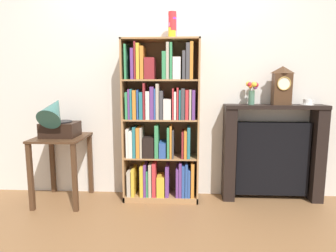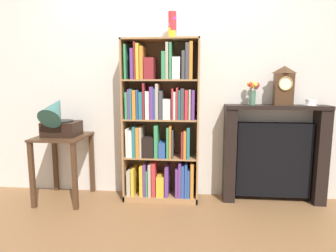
% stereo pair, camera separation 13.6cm
% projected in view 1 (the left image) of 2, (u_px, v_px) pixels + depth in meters
% --- Properties ---
extents(ground_plane, '(7.65, 6.40, 0.02)m').
position_uv_depth(ground_plane, '(160.00, 205.00, 3.10)').
color(ground_plane, brown).
extents(wall_back, '(4.65, 0.08, 2.60)m').
position_uv_depth(wall_back, '(169.00, 80.00, 3.24)').
color(wall_back, silver).
rests_on(wall_back, ground).
extents(bookshelf, '(0.80, 0.31, 1.71)m').
position_uv_depth(bookshelf, '(160.00, 126.00, 3.12)').
color(bookshelf, '#A87A4C').
rests_on(bookshelf, ground).
extents(cup_stack, '(0.08, 0.09, 0.26)m').
position_uv_depth(cup_stack, '(172.00, 25.00, 2.96)').
color(cup_stack, yellow).
rests_on(cup_stack, bookshelf).
extents(side_table_left, '(0.51, 0.56, 0.71)m').
position_uv_depth(side_table_left, '(62.00, 153.00, 3.10)').
color(side_table_left, '#472D1C').
rests_on(side_table_left, ground).
extents(gramophone, '(0.35, 0.47, 0.48)m').
position_uv_depth(gramophone, '(57.00, 119.00, 2.98)').
color(gramophone, black).
rests_on(gramophone, side_table_left).
extents(fireplace_mantel, '(1.05, 0.23, 1.04)m').
position_uv_depth(fireplace_mantel, '(272.00, 153.00, 3.17)').
color(fireplace_mantel, black).
rests_on(fireplace_mantel, ground).
extents(mantel_clock, '(0.18, 0.13, 0.40)m').
position_uv_depth(mantel_clock, '(282.00, 86.00, 3.03)').
color(mantel_clock, '#472D1C').
rests_on(mantel_clock, fireplace_mantel).
extents(flower_vase, '(0.12, 0.14, 0.24)m').
position_uv_depth(flower_vase, '(252.00, 90.00, 3.06)').
color(flower_vase, '#4C7A60').
rests_on(flower_vase, fireplace_mantel).
extents(teacup_with_saucer, '(0.14, 0.13, 0.06)m').
position_uv_depth(teacup_with_saucer, '(308.00, 102.00, 3.05)').
color(teacup_with_saucer, white).
rests_on(teacup_with_saucer, fireplace_mantel).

